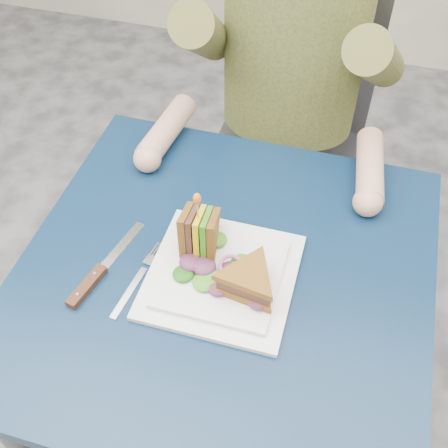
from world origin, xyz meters
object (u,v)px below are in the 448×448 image
(chair, at_px, (291,121))
(table, at_px, (224,296))
(fork, at_px, (137,281))
(plate, at_px, (222,275))
(diner, at_px, (296,18))
(sandwich_flat, at_px, (249,281))
(sandwich_upright, at_px, (199,234))
(knife, at_px, (94,278))

(chair, bearing_deg, table, -90.00)
(fork, bearing_deg, chair, 79.52)
(plate, bearing_deg, chair, 90.06)
(table, relative_size, diner, 1.01)
(plate, xyz_separation_m, sandwich_flat, (0.05, -0.02, 0.04))
(diner, bearing_deg, sandwich_flat, -85.00)
(fork, bearing_deg, sandwich_flat, 7.10)
(chair, relative_size, sandwich_upright, 6.22)
(fork, bearing_deg, knife, -166.58)
(knife, bearing_deg, sandwich_flat, 8.86)
(chair, height_order, plate, chair)
(table, distance_m, plate, 0.09)
(sandwich_flat, height_order, sandwich_upright, sandwich_upright)
(sandwich_flat, xyz_separation_m, knife, (-0.27, -0.04, -0.04))
(plate, distance_m, sandwich_upright, 0.08)
(table, relative_size, sandwich_flat, 5.24)
(diner, xyz_separation_m, sandwich_flat, (0.06, -0.64, -0.14))
(plate, height_order, sandwich_upright, sandwich_upright)
(sandwich_upright, xyz_separation_m, knife, (-0.16, -0.11, -0.05))
(sandwich_flat, distance_m, knife, 0.28)
(chair, height_order, knife, chair)
(chair, relative_size, plate, 3.58)
(table, xyz_separation_m, sandwich_flat, (0.06, -0.04, 0.12))
(sandwich_upright, bearing_deg, knife, -145.49)
(sandwich_flat, relative_size, knife, 0.65)
(plate, height_order, fork, plate)
(table, xyz_separation_m, knife, (-0.22, -0.08, 0.09))
(table, relative_size, plate, 2.88)
(chair, xyz_separation_m, plate, (0.00, -0.73, 0.20))
(fork, relative_size, knife, 0.81)
(table, height_order, fork, fork)
(table, bearing_deg, knife, -159.22)
(sandwich_flat, relative_size, fork, 0.80)
(fork, bearing_deg, diner, 77.79)
(table, height_order, knife, knife)
(diner, distance_m, sandwich_upright, 0.59)
(sandwich_upright, distance_m, fork, 0.14)
(chair, xyz_separation_m, sandwich_flat, (0.06, -0.75, 0.23))
(diner, xyz_separation_m, fork, (-0.14, -0.66, -0.18))
(plate, bearing_deg, sandwich_flat, -24.44)
(knife, bearing_deg, fork, 13.42)
(chair, distance_m, knife, 0.85)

